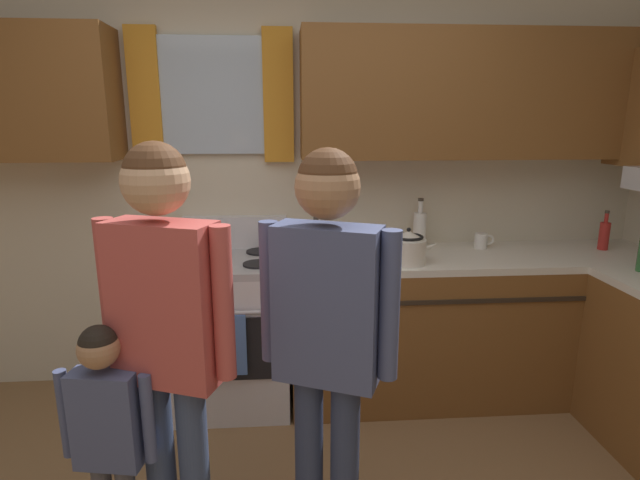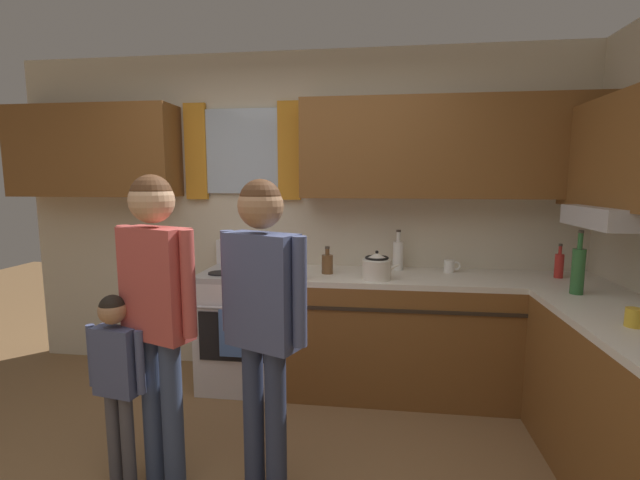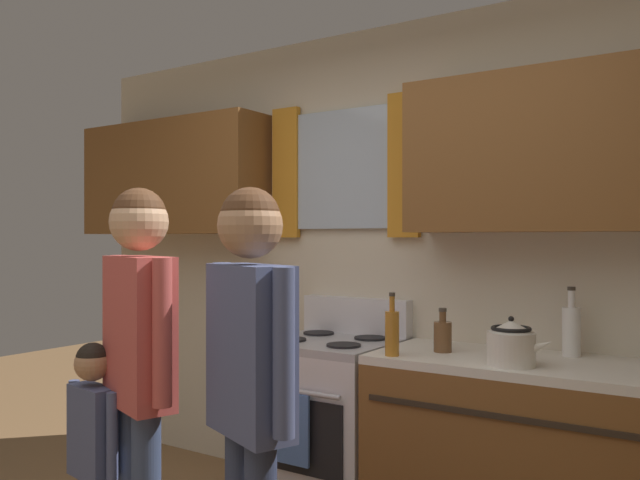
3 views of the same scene
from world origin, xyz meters
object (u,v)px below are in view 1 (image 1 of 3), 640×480
Objects in this scene: bottle_squat_brown at (340,245)px; small_child at (108,429)px; stove_oven at (234,328)px; bottle_sauce_red at (604,235)px; mug_ceramic_white at (481,241)px; stovetop_kettle at (408,247)px; adult_holding_child at (166,320)px; bottle_oil_amber at (316,250)px; adult_in_plaid at (327,321)px; bottle_milk_white at (420,229)px.

small_child is at bearing -127.62° from bottle_squat_brown.
bottle_sauce_red is (2.29, 0.05, 0.53)m from stove_oven.
mug_ceramic_white is at bearing 9.91° from bottle_squat_brown.
stovetop_kettle is (-0.55, -0.31, 0.05)m from mug_ceramic_white.
bottle_sauce_red is at bearing -6.65° from mug_ceramic_white.
bottle_oil_amber is at bearing 59.20° from adult_holding_child.
mug_ceramic_white is 0.63m from stovetop_kettle.
bottle_oil_amber is at bearing 88.50° from adult_in_plaid.
small_child reaches higher than mug_ceramic_white.
bottle_sauce_red is at bearing 2.52° from bottle_squat_brown.
bottle_milk_white is 1.58m from adult_in_plaid.
stove_oven is 1.33m from adult_holding_child.
adult_holding_child is at bearing -94.50° from stove_oven.
adult_holding_child is 1.58× the size of small_child.
adult_holding_child is at bearing 178.57° from adult_in_plaid.
bottle_squat_brown is (-0.53, -0.21, -0.04)m from bottle_milk_white.
bottle_squat_brown is at bearing -177.48° from bottle_sauce_red.
bottle_squat_brown is 0.75× the size of stovetop_kettle.
bottle_sauce_red reaches higher than small_child.
mug_ceramic_white is at bearing 36.68° from small_child.
bottle_milk_white reaches higher than bottle_oil_amber.
bottle_milk_white is 1.27× the size of bottle_sauce_red.
adult_holding_child is 0.55m from adult_in_plaid.
bottle_milk_white is 0.19× the size of adult_holding_child.
bottle_squat_brown is 1.39m from adult_holding_child.
bottle_sauce_red is 0.15× the size of adult_holding_child.
bottle_milk_white reaches higher than mug_ceramic_white.
bottle_oil_amber is at bearing -172.58° from stovetop_kettle.
mug_ceramic_white is 0.12× the size of small_child.
small_child is (-1.86, -1.38, -0.31)m from mug_ceramic_white.
adult_in_plaid is at bearing -128.89° from mug_ceramic_white.
bottle_squat_brown is at bearing 157.64° from stovetop_kettle.
small_child is at bearing -135.72° from bottle_milk_white.
stove_oven is 0.81m from bottle_squat_brown.
adult_in_plaid reaches higher than bottle_oil_amber.
stove_oven is 1.14m from stovetop_kettle.
small_child is at bearing -153.50° from bottle_sauce_red.
bottle_milk_white is 0.31× the size of small_child.
bottle_squat_brown is 0.27m from bottle_oil_amber.
stovetop_kettle is at bearing -170.14° from bottle_sauce_red.
bottle_milk_white is 1.14m from bottle_sauce_red.
bottle_milk_white is 2.09m from small_child.
stovetop_kettle is at bearing -22.36° from bottle_squat_brown.
bottle_sauce_red is 1.31m from stovetop_kettle.
bottle_milk_white is at bearing 172.33° from mug_ceramic_white.
bottle_sauce_red is at bearing 1.25° from stove_oven.
bottle_squat_brown is 1.63× the size of mug_ceramic_white.
adult_in_plaid is at bearing -116.69° from bottle_milk_white.
stovetop_kettle reaches higher than mug_ceramic_white.
bottle_oil_amber is at bearing -124.94° from bottle_squat_brown.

